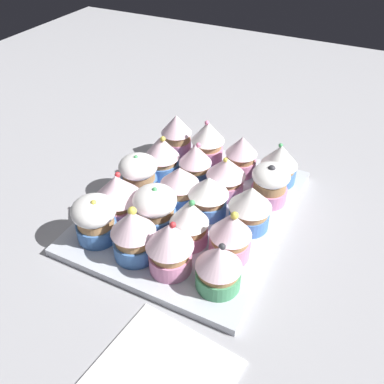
{
  "coord_description": "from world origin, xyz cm",
  "views": [
    {
      "loc": [
        -43.66,
        -21.85,
        43.18
      ],
      "look_at": [
        0.0,
        0.0,
        4.2
      ],
      "focal_mm": 38.49,
      "sensor_mm": 36.0,
      "label": 1
    }
  ],
  "objects_px": {
    "cupcake_10": "(134,233)",
    "cupcake_2": "(250,206)",
    "cupcake_19": "(177,133)",
    "cupcake_13": "(195,162)",
    "cupcake_4": "(279,163)",
    "cupcake_16": "(118,196)",
    "cupcake_11": "(155,208)",
    "cupcake_14": "(208,140)",
    "cupcake_5": "(170,246)",
    "cupcake_6": "(189,221)",
    "cupcake_17": "(138,174)",
    "cupcake_0": "(219,267)",
    "baking_tray": "(192,210)",
    "cupcake_1": "(230,235)",
    "cupcake_7": "(208,195)",
    "cupcake_18": "(161,155)",
    "cupcake_15": "(95,218)",
    "cupcake_9": "(241,155)",
    "cupcake_3": "(270,183)",
    "cupcake_8": "(226,175)",
    "napkin": "(161,376)",
    "cupcake_12": "(180,185)"
  },
  "relations": [
    {
      "from": "cupcake_10",
      "to": "cupcake_2",
      "type": "bearing_deg",
      "value": -43.39
    },
    {
      "from": "cupcake_19",
      "to": "cupcake_13",
      "type": "bearing_deg",
      "value": -132.17
    },
    {
      "from": "cupcake_4",
      "to": "cupcake_16",
      "type": "relative_size",
      "value": 0.92
    },
    {
      "from": "cupcake_11",
      "to": "cupcake_13",
      "type": "distance_m",
      "value": 0.13
    },
    {
      "from": "cupcake_10",
      "to": "cupcake_14",
      "type": "distance_m",
      "value": 0.25
    },
    {
      "from": "cupcake_5",
      "to": "cupcake_6",
      "type": "bearing_deg",
      "value": 0.63
    },
    {
      "from": "cupcake_14",
      "to": "cupcake_17",
      "type": "height_order",
      "value": "cupcake_14"
    },
    {
      "from": "cupcake_0",
      "to": "cupcake_11",
      "type": "distance_m",
      "value": 0.14
    },
    {
      "from": "baking_tray",
      "to": "cupcake_17",
      "type": "relative_size",
      "value": 5.15
    },
    {
      "from": "cupcake_4",
      "to": "cupcake_1",
      "type": "bearing_deg",
      "value": 177.88
    },
    {
      "from": "cupcake_5",
      "to": "cupcake_10",
      "type": "xyz_separation_m",
      "value": [
        -0.0,
        0.05,
        -0.0
      ]
    },
    {
      "from": "cupcake_5",
      "to": "cupcake_0",
      "type": "bearing_deg",
      "value": -87.88
    },
    {
      "from": "cupcake_7",
      "to": "cupcake_16",
      "type": "relative_size",
      "value": 0.85
    },
    {
      "from": "baking_tray",
      "to": "cupcake_19",
      "type": "distance_m",
      "value": 0.17
    },
    {
      "from": "cupcake_4",
      "to": "cupcake_18",
      "type": "height_order",
      "value": "cupcake_18"
    },
    {
      "from": "cupcake_11",
      "to": "cupcake_15",
      "type": "xyz_separation_m",
      "value": [
        -0.06,
        0.06,
        0.0
      ]
    },
    {
      "from": "cupcake_9",
      "to": "cupcake_19",
      "type": "bearing_deg",
      "value": 85.18
    },
    {
      "from": "cupcake_3",
      "to": "cupcake_18",
      "type": "relative_size",
      "value": 0.91
    },
    {
      "from": "cupcake_7",
      "to": "cupcake_15",
      "type": "relative_size",
      "value": 0.92
    },
    {
      "from": "cupcake_3",
      "to": "cupcake_4",
      "type": "distance_m",
      "value": 0.06
    },
    {
      "from": "cupcake_8",
      "to": "cupcake_18",
      "type": "relative_size",
      "value": 0.92
    },
    {
      "from": "cupcake_6",
      "to": "baking_tray",
      "type": "bearing_deg",
      "value": 23.55
    },
    {
      "from": "cupcake_5",
      "to": "cupcake_15",
      "type": "relative_size",
      "value": 1.13
    },
    {
      "from": "napkin",
      "to": "cupcake_0",
      "type": "bearing_deg",
      "value": -3.1
    },
    {
      "from": "cupcake_17",
      "to": "cupcake_4",
      "type": "bearing_deg",
      "value": -56.63
    },
    {
      "from": "cupcake_3",
      "to": "cupcake_17",
      "type": "distance_m",
      "value": 0.21
    },
    {
      "from": "cupcake_6",
      "to": "cupcake_7",
      "type": "xyz_separation_m",
      "value": [
        0.07,
        0.0,
        -0.0
      ]
    },
    {
      "from": "cupcake_4",
      "to": "cupcake_6",
      "type": "height_order",
      "value": "cupcake_6"
    },
    {
      "from": "cupcake_11",
      "to": "cupcake_14",
      "type": "distance_m",
      "value": 0.19
    },
    {
      "from": "cupcake_9",
      "to": "cupcake_7",
      "type": "bearing_deg",
      "value": 177.4
    },
    {
      "from": "baking_tray",
      "to": "cupcake_1",
      "type": "relative_size",
      "value": 4.41
    },
    {
      "from": "cupcake_10",
      "to": "napkin",
      "type": "height_order",
      "value": "cupcake_10"
    },
    {
      "from": "cupcake_11",
      "to": "cupcake_18",
      "type": "bearing_deg",
      "value": 26.04
    },
    {
      "from": "cupcake_0",
      "to": "napkin",
      "type": "height_order",
      "value": "cupcake_0"
    },
    {
      "from": "cupcake_9",
      "to": "cupcake_12",
      "type": "height_order",
      "value": "cupcake_9"
    },
    {
      "from": "cupcake_16",
      "to": "napkin",
      "type": "height_order",
      "value": "cupcake_16"
    },
    {
      "from": "cupcake_15",
      "to": "cupcake_14",
      "type": "bearing_deg",
      "value": -12.73
    },
    {
      "from": "cupcake_1",
      "to": "cupcake_13",
      "type": "distance_m",
      "value": 0.18
    },
    {
      "from": "cupcake_7",
      "to": "cupcake_9",
      "type": "relative_size",
      "value": 0.94
    },
    {
      "from": "cupcake_16",
      "to": "baking_tray",
      "type": "bearing_deg",
      "value": -52.61
    },
    {
      "from": "cupcake_6",
      "to": "cupcake_0",
      "type": "bearing_deg",
      "value": -128.17
    },
    {
      "from": "cupcake_0",
      "to": "cupcake_11",
      "type": "height_order",
      "value": "cupcake_11"
    },
    {
      "from": "cupcake_1",
      "to": "cupcake_4",
      "type": "height_order",
      "value": "cupcake_1"
    },
    {
      "from": "cupcake_6",
      "to": "cupcake_7",
      "type": "bearing_deg",
      "value": 1.97
    },
    {
      "from": "cupcake_1",
      "to": "cupcake_18",
      "type": "bearing_deg",
      "value": 54.72
    },
    {
      "from": "cupcake_18",
      "to": "cupcake_9",
      "type": "bearing_deg",
      "value": -62.05
    },
    {
      "from": "cupcake_8",
      "to": "cupcake_10",
      "type": "height_order",
      "value": "cupcake_10"
    },
    {
      "from": "cupcake_2",
      "to": "cupcake_5",
      "type": "distance_m",
      "value": 0.14
    },
    {
      "from": "cupcake_8",
      "to": "cupcake_15",
      "type": "bearing_deg",
      "value": 145.01
    },
    {
      "from": "cupcake_13",
      "to": "cupcake_16",
      "type": "relative_size",
      "value": 0.9
    }
  ]
}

